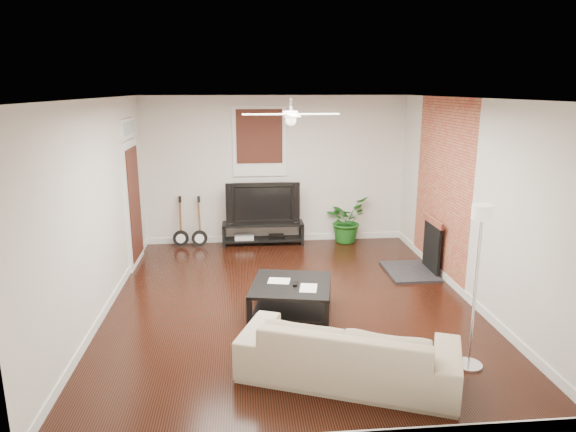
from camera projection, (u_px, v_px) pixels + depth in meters
name	position (u px, v px, depth m)	size (l,w,h in m)	color
room	(291.00, 205.00, 6.86)	(5.01, 6.01, 2.81)	black
brick_accent	(442.00, 188.00, 8.05)	(0.02, 2.20, 2.80)	#B14939
fireplace	(420.00, 245.00, 8.25)	(0.80, 1.10, 0.92)	black
window_back	(259.00, 142.00, 9.57)	(1.00, 0.06, 1.30)	#37170F
door_left	(133.00, 192.00, 8.52)	(0.08, 1.00, 2.50)	white
tv_stand	(263.00, 234.00, 9.81)	(1.54, 0.41, 0.43)	black
tv	(263.00, 202.00, 9.68)	(1.38, 0.18, 0.80)	black
coffee_table	(291.00, 299.00, 6.78)	(1.02, 1.02, 0.43)	black
sofa	(348.00, 350.00, 5.24)	(2.21, 0.86, 0.65)	#C1A791
floor_lamp	(475.00, 289.00, 5.32)	(0.30, 0.30, 1.80)	white
potted_plant	(346.00, 220.00, 9.94)	(0.80, 0.69, 0.89)	#1C611B
guitar_left	(180.00, 222.00, 9.58)	(0.30, 0.21, 0.96)	black
guitar_right	(199.00, 222.00, 9.58)	(0.30, 0.21, 0.96)	black
ceiling_fan	(291.00, 114.00, 6.57)	(1.24, 1.24, 0.32)	white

